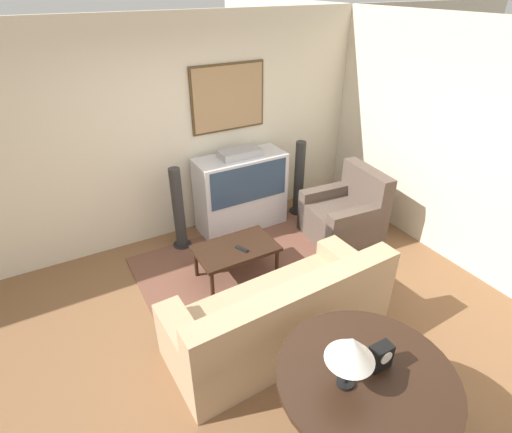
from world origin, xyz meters
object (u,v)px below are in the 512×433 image
(couch, at_px, (281,317))
(coffee_table, at_px, (236,250))
(table_lamp, at_px, (351,350))
(speaker_tower_left, at_px, (179,211))
(mantel_clock, at_px, (380,356))
(tv, at_px, (241,192))
(console_table, at_px, (367,383))
(speaker_tower_right, at_px, (299,180))
(armchair, at_px, (344,216))

(couch, bearing_deg, coffee_table, -96.32)
(table_lamp, relative_size, speaker_tower_left, 0.38)
(speaker_tower_left, bearing_deg, mantel_clock, -84.21)
(tv, height_order, console_table, tv)
(coffee_table, bearing_deg, mantel_clock, -90.59)
(tv, height_order, couch, tv)
(tv, bearing_deg, speaker_tower_right, -3.80)
(tv, bearing_deg, couch, -107.57)
(table_lamp, height_order, speaker_tower_right, table_lamp)
(speaker_tower_right, bearing_deg, tv, 176.20)
(console_table, relative_size, table_lamp, 2.88)
(console_table, distance_m, mantel_clock, 0.20)
(armchair, bearing_deg, couch, -51.38)
(mantel_clock, relative_size, speaker_tower_left, 0.17)
(console_table, bearing_deg, armchair, 51.78)
(table_lamp, height_order, speaker_tower_left, table_lamp)
(speaker_tower_left, bearing_deg, coffee_table, -69.86)
(coffee_table, relative_size, speaker_tower_left, 0.83)
(couch, bearing_deg, tv, -109.97)
(armchair, distance_m, speaker_tower_right, 0.88)
(armchair, height_order, console_table, armchair)
(speaker_tower_right, bearing_deg, table_lamp, -120.19)
(table_lamp, distance_m, speaker_tower_right, 3.58)
(table_lamp, bearing_deg, coffee_table, 81.91)
(table_lamp, distance_m, speaker_tower_left, 3.10)
(coffee_table, height_order, console_table, console_table)
(tv, distance_m, speaker_tower_right, 0.90)
(table_lamp, bearing_deg, armchair, 48.86)
(speaker_tower_left, bearing_deg, armchair, -23.27)
(tv, xyz_separation_m, mantel_clock, (-0.59, -3.11, 0.35))
(couch, bearing_deg, armchair, -148.86)
(speaker_tower_left, height_order, speaker_tower_right, same)
(couch, relative_size, speaker_tower_left, 1.93)
(tv, xyz_separation_m, armchair, (1.06, -0.90, -0.22))
(table_lamp, bearing_deg, console_table, -9.51)
(console_table, xyz_separation_m, speaker_tower_left, (-0.20, 3.08, -0.21))
(console_table, bearing_deg, coffee_table, 86.40)
(mantel_clock, xyz_separation_m, speaker_tower_left, (-0.31, 3.05, -0.36))
(coffee_table, xyz_separation_m, table_lamp, (-0.30, -2.14, 0.73))
(speaker_tower_right, bearing_deg, armchair, -79.53)
(console_table, xyz_separation_m, speaker_tower_right, (1.60, 3.08, -0.21))
(tv, xyz_separation_m, couch, (-0.64, -2.03, -0.22))
(couch, relative_size, speaker_tower_right, 1.93)
(tv, relative_size, console_table, 1.00)
(armchair, distance_m, speaker_tower_left, 2.14)
(armchair, relative_size, table_lamp, 2.27)
(armchair, xyz_separation_m, speaker_tower_left, (-1.96, 0.84, 0.21))
(tv, relative_size, speaker_tower_left, 1.09)
(mantel_clock, height_order, speaker_tower_right, speaker_tower_right)
(coffee_table, distance_m, mantel_clock, 2.20)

